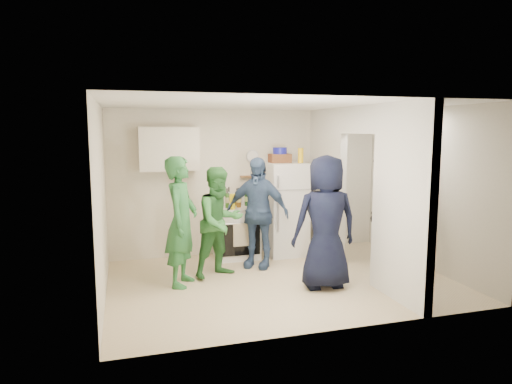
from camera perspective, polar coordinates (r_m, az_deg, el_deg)
floor at (r=6.69m, az=3.15°, el=-11.04°), size 4.80×4.80×0.00m
wall_back at (r=8.00m, az=-0.83°, el=1.28°), size 4.80×0.00×4.80m
wall_front at (r=4.85m, az=9.97°, el=-3.11°), size 4.80×0.00×4.80m
wall_left at (r=6.04m, az=-18.77°, el=-1.27°), size 0.00×3.40×3.40m
wall_right at (r=7.54m, az=20.70°, el=0.37°), size 0.00×3.40×3.40m
ceiling at (r=6.34m, az=3.32°, el=10.88°), size 4.80×4.80×0.00m
partition_pier_back at (r=7.86m, az=8.81°, el=1.07°), size 0.12×1.20×2.50m
partition_pier_front at (r=5.96m, az=17.80°, el=-1.34°), size 0.12×1.20×2.50m
partition_header at (r=6.83m, az=12.96°, el=8.79°), size 0.12×1.00×0.40m
stove at (r=7.74m, az=-2.44°, el=-5.04°), size 0.74×0.61×0.88m
upper_cabinet at (r=7.52m, az=-10.84°, el=5.31°), size 0.95×0.34×0.70m
fridge at (r=7.90m, az=3.75°, el=-2.13°), size 0.66×0.64×1.60m
wicker_basket at (r=7.81m, az=2.99°, el=4.23°), size 0.35×0.25×0.15m
blue_bowl at (r=7.80m, az=3.00°, el=5.18°), size 0.24×0.24×0.11m
yellow_cup_stack_top at (r=7.78m, az=5.60°, el=4.56°), size 0.09×0.09×0.25m
wall_clock at (r=7.96m, az=-0.45°, el=4.50°), size 0.22×0.02×0.22m
spice_shelf at (r=7.94m, az=-0.74°, el=1.96°), size 0.35×0.08×0.03m
nook_window at (r=7.65m, az=19.83°, el=3.53°), size 0.03×0.70×0.80m
nook_window_frame at (r=7.64m, az=19.73°, el=3.53°), size 0.04×0.76×0.86m
nook_valance at (r=7.61m, az=19.70°, el=6.16°), size 0.04×0.82×0.18m
yellow_cup_stack_stove at (r=7.40m, az=-2.96°, el=-1.20°), size 0.09×0.09×0.25m
red_cup at (r=7.51m, az=-0.47°, el=-1.55°), size 0.09×0.09×0.12m
person_green_left at (r=6.39m, az=-9.30°, el=-3.65°), size 0.66×0.78×1.80m
person_green_center at (r=6.72m, az=-4.53°, el=-3.77°), size 0.97×0.88×1.63m
person_denim at (r=7.15m, az=0.13°, el=-2.59°), size 1.07×0.94×1.74m
person_navy at (r=6.26m, az=8.68°, el=-3.75°), size 0.93×0.64×1.83m
person_nook at (r=7.44m, az=16.93°, el=-1.81°), size 0.76×1.27×1.92m
bottle_a at (r=7.70m, az=-4.67°, el=-0.61°), size 0.06×0.06×0.32m
bottle_b at (r=7.53m, az=-3.63°, el=-0.77°), size 0.06×0.06×0.32m
bottle_c at (r=7.75m, az=-3.41°, el=-0.54°), size 0.07×0.07×0.32m
bottle_d at (r=7.57m, az=-2.18°, el=-0.70°), size 0.08×0.08×0.33m
bottle_e at (r=7.85m, az=-2.10°, el=-0.68°), size 0.07×0.07×0.25m
bottle_f at (r=7.71m, az=-1.21°, el=-0.66°), size 0.06×0.06×0.29m
bottle_g at (r=7.84m, az=-0.89°, el=-0.47°), size 0.06×0.06×0.31m
bottle_h at (r=7.45m, az=-4.59°, el=-1.03°), size 0.06×0.06×0.28m
bottle_i at (r=7.74m, az=-2.37°, el=-0.62°), size 0.08×0.08×0.30m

